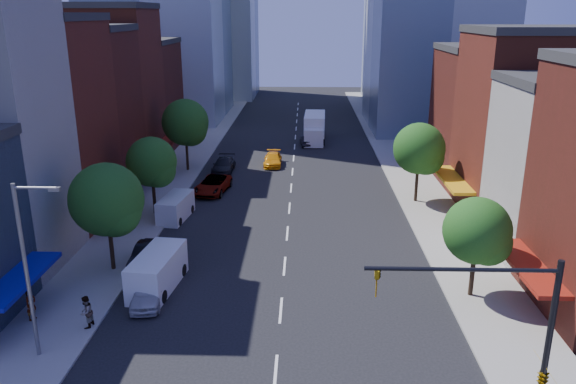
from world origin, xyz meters
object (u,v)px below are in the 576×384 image
at_px(parked_car_front, 148,291).
at_px(box_truck, 315,129).
at_px(parked_car_rear, 224,165).
at_px(pedestrian_near, 31,305).
at_px(parked_car_second, 147,254).
at_px(parked_car_third, 213,185).
at_px(traffic_car_oncoming, 306,141).
at_px(taxi, 273,159).
at_px(cargo_van_near, 157,272).
at_px(pedestrian_far, 86,312).
at_px(traffic_car_far, 318,139).
at_px(cargo_van_far, 175,208).

distance_m(parked_car_front, box_truck, 46.07).
xyz_separation_m(parked_car_rear, pedestrian_near, (-6.38, -31.39, 0.30)).
height_order(parked_car_second, pedestrian_near, pedestrian_near).
xyz_separation_m(parked_car_second, parked_car_third, (2.00, 16.28, 0.06)).
relative_size(traffic_car_oncoming, pedestrian_near, 2.21).
distance_m(taxi, traffic_car_oncoming, 10.85).
height_order(cargo_van_near, box_truck, box_truck).
height_order(parked_car_front, parked_car_rear, parked_car_rear).
relative_size(parked_car_second, pedestrian_near, 2.42).
distance_m(parked_car_second, taxi, 27.53).
height_order(parked_car_third, parked_car_rear, parked_car_third).
height_order(pedestrian_near, pedestrian_far, pedestrian_far).
bearing_deg(parked_car_front, box_truck, 71.09).
distance_m(parked_car_front, taxi, 32.43).
bearing_deg(taxi, traffic_car_far, 64.95).
xyz_separation_m(traffic_car_far, pedestrian_far, (-13.51, -46.44, 0.41)).
bearing_deg(parked_car_front, taxi, 74.32).
height_order(parked_car_third, traffic_car_far, parked_car_third).
relative_size(cargo_van_near, cargo_van_far, 1.17).
distance_m(cargo_van_near, traffic_car_oncoming, 41.37).
xyz_separation_m(parked_car_second, box_truck, (12.12, 39.47, 0.98)).
height_order(traffic_car_oncoming, traffic_car_far, traffic_car_far).
height_order(parked_car_second, traffic_car_far, parked_car_second).
bearing_deg(traffic_car_oncoming, taxi, 63.12).
bearing_deg(parked_car_rear, parked_car_second, -93.75).
bearing_deg(parked_car_second, taxi, 76.90).
distance_m(parked_car_rear, cargo_van_far, 14.87).
bearing_deg(parked_car_second, parked_car_front, -71.82).
bearing_deg(parked_car_front, traffic_car_far, 70.17).
height_order(traffic_car_oncoming, box_truck, box_truck).
xyz_separation_m(taxi, traffic_car_oncoming, (3.80, 10.17, -0.03)).
height_order(cargo_van_near, pedestrian_near, cargo_van_near).
relative_size(cargo_van_far, taxi, 1.01).
relative_size(pedestrian_near, pedestrian_far, 0.99).
bearing_deg(parked_car_third, cargo_van_near, -83.21).
distance_m(parked_car_third, cargo_van_far, 7.63).
xyz_separation_m(parked_car_second, parked_car_rear, (2.00, 23.66, 0.04)).
height_order(parked_car_second, box_truck, box_truck).
bearing_deg(pedestrian_near, parked_car_front, -49.08).
bearing_deg(traffic_car_far, taxi, 64.64).
bearing_deg(parked_car_rear, pedestrian_near, -100.40).
relative_size(parked_car_rear, cargo_van_far, 1.09).
relative_size(parked_car_second, pedestrian_far, 2.38).
relative_size(parked_car_second, parked_car_third, 0.78).
xyz_separation_m(parked_car_third, traffic_car_far, (10.51, 21.71, -0.12)).
height_order(parked_car_front, parked_car_second, parked_car_front).
xyz_separation_m(traffic_car_oncoming, pedestrian_near, (-15.38, -44.47, 0.40)).
bearing_deg(taxi, cargo_van_near, -100.61).
bearing_deg(pedestrian_far, pedestrian_near, -91.51).
bearing_deg(pedestrian_far, parked_car_rear, -174.87).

